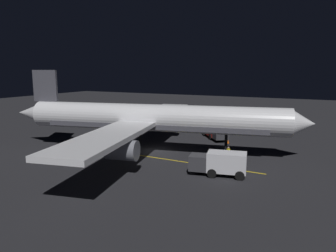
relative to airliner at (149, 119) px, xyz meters
The scene contains 8 objects.
ground_plane 4.35m from the airliner, 102.33° to the left, with size 180.00×180.00×0.20m, color #232326.
apron_guide_stripe 6.74m from the airliner, 61.13° to the left, with size 0.24×21.39×0.01m, color gold.
airliner is the anchor object (origin of this frame).
baggage_truck 12.74m from the airliner, 64.96° to the left, with size 3.26×5.91×2.39m.
catering_truck 12.70m from the airliner, 155.69° to the left, with size 6.17×5.48×2.26m.
ground_crew_worker 11.03m from the airliner, 89.47° to the left, with size 0.40×0.40×1.74m.
traffic_cone_near_left 12.46m from the airliner, 137.95° to the left, with size 0.50×0.50×0.55m.
traffic_cone_near_right 10.49m from the airliner, 71.49° to the left, with size 0.50×0.50×0.55m.
Camera 1 is at (35.12, 19.82, 10.42)m, focal length 34.12 mm.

